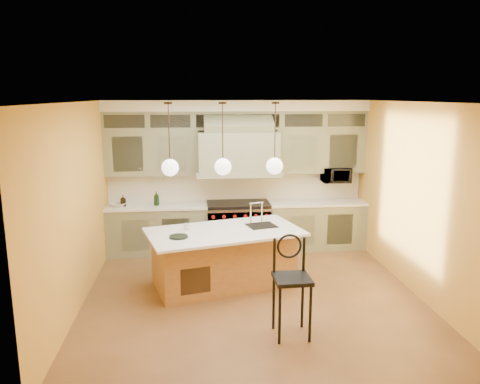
{
  "coord_description": "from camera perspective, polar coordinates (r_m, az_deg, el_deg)",
  "views": [
    {
      "loc": [
        -0.86,
        -6.61,
        3.0
      ],
      "look_at": [
        -0.11,
        0.7,
        1.47
      ],
      "focal_mm": 35.0,
      "sensor_mm": 36.0,
      "label": 1
    }
  ],
  "objects": [
    {
      "name": "pendant_center",
      "position": [
        7.15,
        -2.1,
        3.32
      ],
      "size": [
        0.26,
        0.26,
        1.11
      ],
      "color": "#2D2319",
      "rests_on": "ceiling"
    },
    {
      "name": "oil_bottle_b",
      "position": [
        9.07,
        -14.06,
        -1.02
      ],
      "size": [
        0.1,
        0.11,
        0.22
      ],
      "primitive_type": "imported",
      "rotation": [
        0.0,
        0.0,
        0.08
      ],
      "color": "black",
      "rests_on": "back_cabinetry"
    },
    {
      "name": "cup",
      "position": [
        7.41,
        -6.52,
        -4.23
      ],
      "size": [
        0.11,
        0.11,
        0.09
      ],
      "primitive_type": "imported",
      "rotation": [
        0.0,
        0.0,
        -0.11
      ],
      "color": "silver",
      "rests_on": "kitchen_island"
    },
    {
      "name": "wall_right",
      "position": [
        7.57,
        20.65,
        -0.81
      ],
      "size": [
        0.0,
        5.0,
        5.0
      ],
      "primitive_type": "plane",
      "rotation": [
        1.57,
        0.0,
        -1.57
      ],
      "color": "gold",
      "rests_on": "ground"
    },
    {
      "name": "pendant_left",
      "position": [
        7.14,
        -8.53,
        3.19
      ],
      "size": [
        0.26,
        0.26,
        1.11
      ],
      "color": "#2D2319",
      "rests_on": "ceiling"
    },
    {
      "name": "kitchen_island",
      "position": [
        7.51,
        -1.97,
        -7.91
      ],
      "size": [
        2.61,
        1.83,
        1.35
      ],
      "rotation": [
        0.0,
        0.0,
        0.26
      ],
      "color": "olive",
      "rests_on": "floor"
    },
    {
      "name": "wall_front",
      "position": [
        4.47,
        5.66,
        -8.55
      ],
      "size": [
        5.0,
        0.0,
        5.0
      ],
      "primitive_type": "plane",
      "rotation": [
        -1.57,
        0.0,
        0.0
      ],
      "color": "gold",
      "rests_on": "ground"
    },
    {
      "name": "fruit_bowl",
      "position": [
        9.1,
        -14.57,
        -1.46
      ],
      "size": [
        0.35,
        0.35,
        0.08
      ],
      "primitive_type": "imported",
      "rotation": [
        0.0,
        0.0,
        -0.15
      ],
      "color": "silver",
      "rests_on": "back_cabinetry"
    },
    {
      "name": "pendant_right",
      "position": [
        7.24,
        4.24,
        3.4
      ],
      "size": [
        0.26,
        0.26,
        1.11
      ],
      "color": "#2D2319",
      "rests_on": "ceiling"
    },
    {
      "name": "back_cabinetry",
      "position": [
        9.02,
        -0.28,
        1.74
      ],
      "size": [
        5.0,
        0.77,
        2.9
      ],
      "color": "gray",
      "rests_on": "floor"
    },
    {
      "name": "ceiling",
      "position": [
        6.66,
        1.6,
        10.91
      ],
      "size": [
        5.0,
        5.0,
        0.0
      ],
      "primitive_type": "plane",
      "rotation": [
        3.14,
        0.0,
        0.0
      ],
      "color": "white",
      "rests_on": "wall_back"
    },
    {
      "name": "wall_back",
      "position": [
        9.28,
        -0.44,
        2.15
      ],
      "size": [
        5.0,
        0.0,
        5.0
      ],
      "primitive_type": "plane",
      "rotation": [
        1.57,
        0.0,
        0.0
      ],
      "color": "gold",
      "rests_on": "ground"
    },
    {
      "name": "microwave",
      "position": [
        9.42,
        11.61,
        2.05
      ],
      "size": [
        0.54,
        0.37,
        0.3
      ],
      "primitive_type": "imported",
      "color": "black",
      "rests_on": "back_cabinetry"
    },
    {
      "name": "counter_stool",
      "position": [
        5.97,
        6.29,
        -10.55
      ],
      "size": [
        0.46,
        0.46,
        1.28
      ],
      "rotation": [
        0.0,
        0.0,
        0.02
      ],
      "color": "black",
      "rests_on": "floor"
    },
    {
      "name": "floor",
      "position": [
        7.3,
        1.46,
        -12.48
      ],
      "size": [
        5.0,
        5.0,
        0.0
      ],
      "primitive_type": "plane",
      "color": "brown",
      "rests_on": "ground"
    },
    {
      "name": "wall_left",
      "position": [
        6.98,
        -19.29,
        -1.72
      ],
      "size": [
        0.0,
        5.0,
        5.0
      ],
      "primitive_type": "plane",
      "rotation": [
        1.57,
        0.0,
        1.57
      ],
      "color": "gold",
      "rests_on": "ground"
    },
    {
      "name": "range",
      "position": [
        9.14,
        -0.22,
        -4.19
      ],
      "size": [
        1.2,
        0.74,
        0.96
      ],
      "color": "silver",
      "rests_on": "floor"
    },
    {
      "name": "oil_bottle_a",
      "position": [
        9.0,
        -10.15,
        -0.76
      ],
      "size": [
        0.11,
        0.11,
        0.27
      ],
      "primitive_type": "imported",
      "rotation": [
        0.0,
        0.0,
        0.02
      ],
      "color": "black",
      "rests_on": "back_cabinetry"
    }
  ]
}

